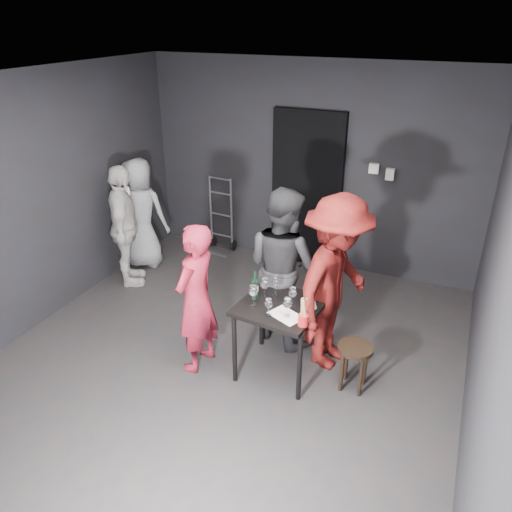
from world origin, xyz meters
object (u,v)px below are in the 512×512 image
at_px(breadstick_cup, 303,313).
at_px(server_red, 196,298).
at_px(man_maroon, 337,269).
at_px(bystander_cream, 124,225).
at_px(hand_truck, 221,237).
at_px(woman_black, 283,257).
at_px(tasting_table, 280,313).
at_px(bystander_grey, 141,214).
at_px(wine_bottle, 255,288).
at_px(stool, 355,355).

bearing_deg(breadstick_cup, server_red, -179.84).
xyz_separation_m(man_maroon, bystander_cream, (-2.83, 0.51, -0.22)).
distance_m(hand_truck, bystander_cream, 1.60).
bearing_deg(hand_truck, server_red, -63.47).
xyz_separation_m(hand_truck, breadstick_cup, (2.08, -2.44, 0.67)).
bearing_deg(woman_black, man_maroon, -176.46).
xyz_separation_m(hand_truck, bystander_cream, (-0.63, -1.34, 0.61)).
relative_size(tasting_table, bystander_grey, 0.50).
bearing_deg(woman_black, hand_truck, -23.19).
bearing_deg(woman_black, tasting_table, 131.88).
distance_m(server_red, wine_bottle, 0.57).
xyz_separation_m(bystander_cream, wine_bottle, (2.15, -0.85, 0.05)).
height_order(hand_truck, stool, hand_truck).
height_order(stool, man_maroon, man_maroon).
xyz_separation_m(bystander_grey, wine_bottle, (2.29, -1.38, 0.11)).
relative_size(tasting_table, breadstick_cup, 2.64).
distance_m(woman_black, bystander_grey, 2.50).
xyz_separation_m(hand_truck, tasting_table, (1.78, -2.20, 0.44)).
bearing_deg(woman_black, bystander_grey, 3.48).
height_order(tasting_table, wine_bottle, wine_bottle).
relative_size(hand_truck, wine_bottle, 3.89).
height_order(hand_truck, man_maroon, man_maroon).
distance_m(tasting_table, man_maroon, 0.67).
xyz_separation_m(server_red, bystander_cream, (-1.65, 1.10, 0.05)).
height_order(man_maroon, breadstick_cup, man_maroon).
relative_size(man_maroon, wine_bottle, 7.28).
distance_m(stool, woman_black, 1.21).
distance_m(man_maroon, wine_bottle, 0.78).
bearing_deg(hand_truck, bystander_grey, -129.76).
xyz_separation_m(hand_truck, wine_bottle, (1.52, -2.19, 0.65)).
bearing_deg(tasting_table, hand_truck, 128.85).
relative_size(hand_truck, woman_black, 0.59).
bearing_deg(stool, woman_black, 150.17).
bearing_deg(bystander_cream, hand_truck, -58.85).
height_order(tasting_table, woman_black, woman_black).
xyz_separation_m(tasting_table, bystander_grey, (-2.55, 1.39, 0.10)).
bearing_deg(wine_bottle, breadstick_cup, -23.64).
relative_size(woman_black, bystander_cream, 1.16).
bearing_deg(breadstick_cup, stool, 32.09).
height_order(hand_truck, woman_black, woman_black).
relative_size(server_red, wine_bottle, 5.34).
height_order(tasting_table, server_red, server_red).
height_order(hand_truck, bystander_grey, bystander_grey).
bearing_deg(stool, hand_truck, 139.14).
bearing_deg(bystander_grey, bystander_cream, 96.19).
bearing_deg(tasting_table, stool, 2.78).
distance_m(bystander_grey, breadstick_cup, 3.29).
distance_m(bystander_cream, wine_bottle, 2.31).
relative_size(stool, man_maroon, 0.23).
bearing_deg(bystander_cream, server_red, -157.23).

